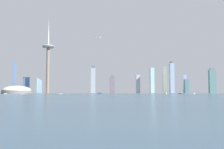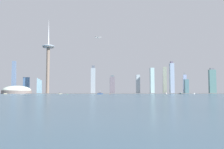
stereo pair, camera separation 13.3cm
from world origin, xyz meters
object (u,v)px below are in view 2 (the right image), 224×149
Objects in this scene: channel_buoy_0 at (110,94)px; airplane at (98,37)px; observation_tower at (48,57)px; skyscraper_3 at (40,81)px; skyscraper_13 at (186,86)px; skyscraper_7 at (112,85)px; skyscraper_9 at (212,81)px; boat_2 at (60,94)px; skyscraper_2 at (172,78)px; channel_buoy_1 at (68,94)px; skyscraper_11 at (152,77)px; stadium_dome at (17,91)px; skyscraper_10 at (27,85)px; skyscraper_6 at (184,84)px; skyscraper_5 at (152,81)px; skyscraper_8 at (173,80)px; boat_0 at (194,94)px; boat_4 at (181,94)px; boat_1 at (5,94)px; skyscraper_12 at (14,77)px; boat_3 at (100,94)px; skyscraper_1 at (165,80)px; skyscraper_4 at (93,80)px; boat_5 at (166,93)px; skyscraper_0 at (138,84)px.

airplane is (-35.43, 312.89, 217.24)m from channel_buoy_0.
observation_tower reaches higher than skyscraper_3.
channel_buoy_0 is at bearing -135.20° from skyscraper_13.
skyscraper_9 reaches higher than skyscraper_7.
skyscraper_2 is at bearing -37.19° from boat_2.
observation_tower is at bearing 110.55° from channel_buoy_1.
skyscraper_11 is (169.51, 20.25, 34.25)m from skyscraper_7.
skyscraper_2 reaches higher than stadium_dome.
boat_2 is (176.30, -242.95, -34.11)m from skyscraper_10.
skyscraper_6 is 518.51m from boat_2.
stadium_dome is at bearing 81.63° from boat_2.
skyscraper_5 is 0.84× the size of skyscraper_8.
channel_buoy_0 is (276.53, -404.18, -50.00)m from skyscraper_3.
observation_tower is 2.03× the size of skyscraper_11.
skyscraper_11 is 9.45× the size of boat_2.
boat_0 is at bearing -80.95° from skyscraper_11.
boat_0 is 45.92m from boat_4.
boat_1 is at bearing 156.50° from channel_buoy_0.
boat_4 is at bearing -28.77° from skyscraper_10.
boat_1 is at bearing -75.83° from skyscraper_12.
airplane is at bearing -103.25° from boat_3.
skyscraper_5 is 52.23× the size of channel_buoy_1.
skyscraper_3 reaches higher than channel_buoy_0.
skyscraper_12 is (-700.02, 25.03, 25.43)m from skyscraper_6.
skyscraper_1 reaches higher than stadium_dome.
skyscraper_4 is at bearing -160.36° from skyscraper_7.
channel_buoy_0 is (329.67, -405.89, -34.65)m from skyscraper_10.
skyscraper_7 reaches higher than channel_buoy_1.
skyscraper_6 is 274.51m from boat_5.
boat_5 is (-59.94, -235.95, -53.36)m from skyscraper_1.
boat_0 is (573.79, -337.89, -34.15)m from skyscraper_10.
skyscraper_1 is at bearing 7.33° from observation_tower.
skyscraper_9 reaches higher than boat_3.
skyscraper_0 is at bearing 85.03° from boat_0.
skyscraper_7 is at bearing -3.23° from skyscraper_12.
channel_buoy_1 is at bearing -98.57° from skyscraper_4.
airplane is at bearing 21.29° from boat_4.
stadium_dome is at bearing 137.10° from channel_buoy_0.
stadium_dome is at bearing 177.81° from observation_tower.
skyscraper_3 is 0.82× the size of skyscraper_12.
airplane is at bearing -17.54° from skyscraper_10.
skyscraper_8 reaches higher than boat_3.
skyscraper_0 is 387.05m from channel_buoy_0.
skyscraper_6 is (64.59, 40.87, -20.33)m from skyscraper_2.
skyscraper_2 is at bearing -147.68° from skyscraper_6.
airplane is (305.39, -3.85, 207.26)m from stadium_dome.
skyscraper_13 is 3.57× the size of boat_4.
skyscraper_11 is at bearing -134.10° from boat_3.
skyscraper_4 is at bearing 98.96° from channel_buoy_0.
skyscraper_0 is 438.06m from channel_buoy_1.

